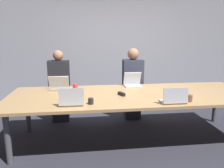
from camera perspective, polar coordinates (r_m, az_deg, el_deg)
name	(u,v)px	position (r m, az deg, el deg)	size (l,w,h in m)	color
ground_plane	(132,138)	(3.79, 5.28, -13.95)	(24.00, 24.00, 0.00)	#2D2D38
curtain_wall	(114,47)	(5.64, 0.54, 9.54)	(12.00, 0.06, 2.80)	#9999A3
conference_table	(133,97)	(3.53, 5.51, -3.37)	(3.93, 1.42, 0.77)	tan
laptop_far_left	(59,85)	(3.91, -13.73, -0.34)	(0.35, 0.24, 0.23)	gray
person_far_left	(60,88)	(4.43, -13.50, -0.92)	(0.40, 0.24, 1.42)	#2D2D38
cup_far_left	(75,87)	(3.86, -9.57, -0.66)	(0.08, 0.08, 0.09)	red
laptop_near_left	(72,100)	(2.96, -10.50, -4.17)	(0.33, 0.24, 0.25)	#B7B7BC
cup_near_left	(91,101)	(2.99, -5.56, -4.47)	(0.07, 0.07, 0.08)	#232328
laptop_far_center	(133,82)	(4.06, 5.43, 0.51)	(0.32, 0.27, 0.26)	#B7B7BC
person_far_center	(133,85)	(4.46, 5.40, -0.22)	(0.40, 0.24, 1.45)	#2D2D38
laptop_near_midright	(174,99)	(3.11, 15.93, -3.71)	(0.35, 0.22, 0.23)	#B7B7BC
cup_near_midright	(190,98)	(3.27, 19.59, -3.51)	(0.08, 0.08, 0.10)	brown
stapler	(122,94)	(3.40, 2.50, -2.60)	(0.11, 0.15, 0.05)	black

